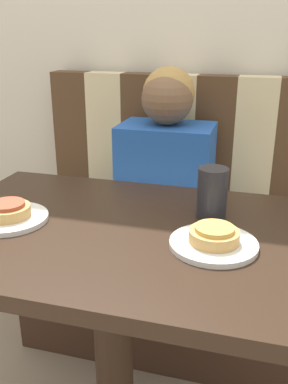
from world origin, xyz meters
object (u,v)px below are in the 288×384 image
object	(u,v)px
pizza_right	(214,235)
person	(166,158)
drinking_cup	(212,193)
pizza_left	(8,210)
plate_left	(9,218)
plate_right	(213,244)

from	to	relation	value
pizza_right	person	bearing A→B (deg)	111.35
drinking_cup	pizza_left	bearing A→B (deg)	-161.73
person	pizza_right	distance (m)	0.67
plate_left	pizza_left	size ratio (longest dim) A/B	1.76
plate_right	drinking_cup	bearing A→B (deg)	99.30
pizza_right	drinking_cup	distance (m)	0.16
person	drinking_cup	size ratio (longest dim) A/B	4.84
pizza_left	drinking_cup	size ratio (longest dim) A/B	0.85
pizza_left	plate_right	bearing A→B (deg)	0.00
plate_left	pizza_right	xyz separation A→B (m)	(0.49, -0.00, 0.02)
drinking_cup	person	bearing A→B (deg)	114.91
pizza_left	pizza_right	bearing A→B (deg)	0.00
person	pizza_left	size ratio (longest dim) A/B	5.70
person	pizza_left	bearing A→B (deg)	-111.35
pizza_left	drinking_cup	distance (m)	0.49
person	pizza_left	distance (m)	0.67
person	plate_right	xyz separation A→B (m)	(0.24, -0.62, 0.01)
plate_right	pizza_left	distance (m)	0.49
person	plate_left	world-z (taller)	person
plate_right	pizza_right	world-z (taller)	pizza_right
person	plate_right	distance (m)	0.67
pizza_right	pizza_left	bearing A→B (deg)	180.00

